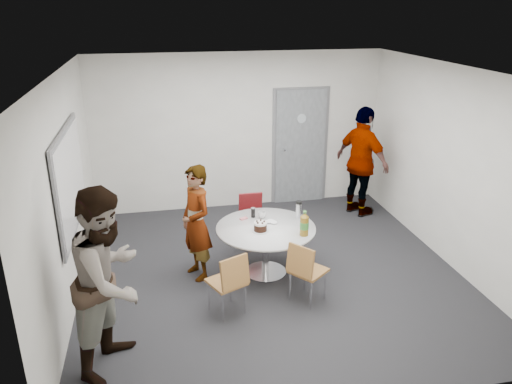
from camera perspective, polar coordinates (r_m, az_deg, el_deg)
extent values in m
plane|color=black|center=(6.89, 1.78, -9.19)|extent=(5.00, 5.00, 0.00)
plane|color=silver|center=(6.01, 2.07, 13.68)|extent=(5.00, 5.00, 0.00)
plane|color=silver|center=(8.67, -1.96, 6.87)|extent=(5.00, 0.00, 5.00)
plane|color=silver|center=(6.26, -20.95, -0.19)|extent=(0.00, 5.00, 5.00)
plane|color=silver|center=(7.30, 21.40, 2.68)|extent=(0.00, 5.00, 5.00)
plane|color=silver|center=(4.16, 10.07, -9.93)|extent=(5.00, 0.00, 5.00)
cube|color=slate|center=(8.97, 5.07, 5.13)|extent=(0.90, 0.05, 2.05)
cube|color=slate|center=(8.99, 5.03, 5.17)|extent=(1.02, 0.04, 2.12)
cylinder|color=#B2BFC6|center=(8.81, 5.24, 8.36)|extent=(0.16, 0.01, 0.16)
cylinder|color=silver|center=(8.83, 3.18, 4.89)|extent=(0.04, 0.14, 0.04)
cube|color=slate|center=(6.41, -20.51, 1.30)|extent=(0.03, 1.90, 1.25)
cube|color=white|center=(6.40, -20.33, 1.31)|extent=(0.01, 1.78, 1.13)
cylinder|color=silver|center=(6.58, 1.13, -4.14)|extent=(1.31, 1.31, 0.03)
cylinder|color=silver|center=(6.73, 1.11, -6.71)|extent=(0.09, 0.09, 0.63)
cylinder|color=silver|center=(6.88, 1.09, -9.11)|extent=(0.56, 0.56, 0.02)
cylinder|color=silver|center=(6.46, 0.50, -4.44)|extent=(0.22, 0.22, 0.01)
cylinder|color=black|center=(6.44, 0.50, -4.05)|extent=(0.17, 0.17, 0.09)
cylinder|color=white|center=(6.42, 0.50, -3.59)|extent=(0.17, 0.17, 0.02)
cylinder|color=olive|center=(6.33, 5.54, -3.90)|extent=(0.11, 0.11, 0.25)
cylinder|color=#3C8535|center=(6.32, 5.54, -3.81)|extent=(0.11, 0.11, 0.09)
cone|color=olive|center=(6.26, 5.59, -2.63)|extent=(0.11, 0.11, 0.05)
cylinder|color=#519C46|center=(6.25, 5.60, -2.30)|extent=(0.04, 0.04, 0.03)
imported|color=white|center=(6.83, 0.67, -2.61)|extent=(0.15, 0.15, 0.09)
cylinder|color=black|center=(6.84, -0.34, -2.38)|extent=(0.06, 0.06, 0.13)
cylinder|color=silver|center=(6.82, 4.90, -2.16)|extent=(0.08, 0.08, 0.21)
cylinder|color=black|center=(6.77, 4.93, -1.20)|extent=(0.08, 0.08, 0.03)
cube|color=#D46A72|center=(6.80, -1.42, -3.04)|extent=(0.12, 0.09, 0.02)
ellipsoid|color=white|center=(6.68, 1.75, -3.44)|extent=(0.19, 0.19, 0.03)
cube|color=brown|center=(5.90, -3.40, -10.21)|extent=(0.51, 0.51, 0.03)
cube|color=brown|center=(5.66, -2.43, -9.18)|extent=(0.36, 0.23, 0.36)
cylinder|color=silver|center=(6.19, -2.94, -10.80)|extent=(0.02, 0.02, 0.41)
cylinder|color=silver|center=(6.05, -5.42, -11.68)|extent=(0.02, 0.02, 0.41)
cylinder|color=silver|center=(5.97, -1.26, -12.07)|extent=(0.02, 0.02, 0.41)
cylinder|color=silver|center=(5.83, -3.81, -13.03)|extent=(0.02, 0.02, 0.41)
cube|color=brown|center=(6.15, 6.01, -8.93)|extent=(0.53, 0.53, 0.03)
cube|color=brown|center=(5.92, 5.08, -7.86)|extent=(0.29, 0.34, 0.36)
cylinder|color=silver|center=(6.29, 7.92, -10.42)|extent=(0.02, 0.02, 0.41)
cylinder|color=silver|center=(6.44, 5.59, -9.54)|extent=(0.02, 0.02, 0.41)
cylinder|color=silver|center=(6.07, 6.31, -11.61)|extent=(0.02, 0.02, 0.41)
cylinder|color=silver|center=(6.22, 3.93, -10.66)|extent=(0.02, 0.02, 0.41)
cube|color=maroon|center=(7.45, -0.40, -3.30)|extent=(0.38, 0.38, 0.03)
cube|color=maroon|center=(7.53, -0.65, -1.33)|extent=(0.36, 0.09, 0.36)
cylinder|color=silver|center=(7.38, -1.34, -5.27)|extent=(0.02, 0.02, 0.40)
cylinder|color=silver|center=(7.43, 0.96, -5.08)|extent=(0.02, 0.02, 0.40)
cylinder|color=silver|center=(7.65, -1.71, -4.29)|extent=(0.02, 0.02, 0.40)
cylinder|color=silver|center=(7.69, 0.51, -4.11)|extent=(0.02, 0.02, 0.40)
imported|color=#A5C6EA|center=(6.51, -6.84, -3.54)|extent=(0.56, 0.66, 1.55)
imported|color=white|center=(5.08, -16.41, -9.57)|extent=(1.05, 1.14, 1.90)
imported|color=black|center=(8.57, 12.02, 3.37)|extent=(0.87, 1.19, 1.87)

